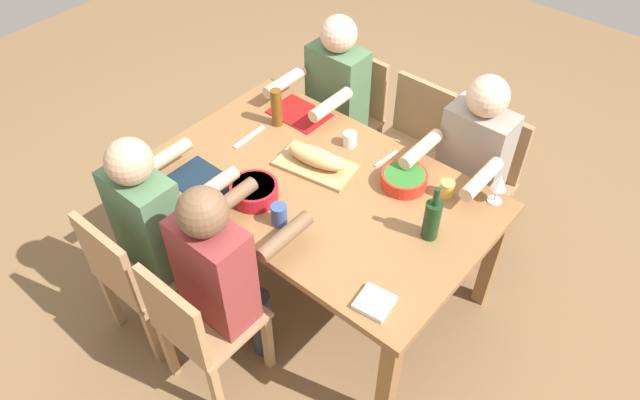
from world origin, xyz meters
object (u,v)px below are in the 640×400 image
Objects in this scene: diner_near_right at (333,97)px; bread_loaf at (316,157)px; cutting_board at (316,165)px; wine_bottle at (432,219)px; chair_near_center at (411,142)px; diner_far_right at (155,220)px; wine_glass at (499,183)px; chair_far_center at (198,325)px; beer_bottle at (277,108)px; cup_near_center at (350,139)px; cup_near_left at (447,189)px; chair_near_left at (479,175)px; serving_bowl_salad at (254,191)px; chair_near_right at (351,112)px; serving_bowl_greens at (404,179)px; cup_far_center at (279,215)px; diner_near_left at (469,163)px; chair_far_right at (134,272)px; napkin_stack at (375,303)px; dining_table at (320,196)px; diner_far_center at (222,270)px.

bread_loaf is (-0.36, 0.58, 0.11)m from diner_near_right.
wine_bottle reaches higher than cutting_board.
chair_near_center is 1.59m from diner_far_right.
diner_near_right is 1.21m from wine_glass.
chair_far_center is 1.23m from beer_bottle.
cup_near_left is (-0.59, -0.00, 0.00)m from cup_near_center.
cup_near_left is at bearing 95.73° from chair_near_left.
chair_near_center is 1.18m from serving_bowl_salad.
chair_near_right is 1.02m from serving_bowl_greens.
serving_bowl_salad is 0.37m from cutting_board.
cup_far_center is at bearing 112.76° from chair_near_right.
chair_far_center and chair_near_center have the same top height.
wine_bottle is (-0.28, 0.20, 0.07)m from serving_bowl_greens.
chair_near_right reaches higher than cutting_board.
cutting_board is at bearing 180.00° from bread_loaf.
diner_near_left is at bearing -124.23° from serving_bowl_salad.
wine_glass reaches higher than bread_loaf.
chair_far_right is at bearing 74.73° from chair_near_center.
chair_far_right is 1.21m from napkin_stack.
cup_near_left is at bearing -146.83° from dining_table.
chair_near_right is (0.46, -1.69, 0.00)m from chair_far_center.
chair_near_right reaches higher than napkin_stack.
chair_far_right is 0.71× the size of diner_near_left.
diner_far_center reaches higher than chair_near_center.
chair_near_center is at bearing -97.47° from cutting_board.
serving_bowl_salad reaches higher than cutting_board.
cup_far_center is at bearing -145.06° from diner_far_right.
diner_near_left reaches higher than serving_bowl_greens.
diner_far_right reaches higher than serving_bowl_greens.
chair_far_center is 1.00× the size of chair_far_right.
cup_far_center is (0.44, 0.98, 0.10)m from diner_near_left.
cup_near_center is 1.03m from napkin_stack.
cutting_board is at bearing 23.05° from serving_bowl_greens.
dining_table is 1.98× the size of chair_far_center.
serving_bowl_salad is 2.98× the size of cup_near_center.
chair_near_right and bread_loaf have the same top height.
cup_far_center is at bearing -94.57° from diner_far_center.
wine_bottle reaches higher than bread_loaf.
diner_near_right reaches higher than cup_near_left.
serving_bowl_salad is (0.64, 0.94, 0.09)m from diner_near_left.
chair_near_left is 7.89× the size of cup_far_center.
chair_near_left is at bearing -126.44° from bread_loaf.
cup_near_left is 0.75m from napkin_stack.
beer_bottle is (0.49, -0.22, 0.19)m from dining_table.
napkin_stack is (-0.17, 1.25, 0.27)m from chair_near_left.
beer_bottle is at bearing 51.77° from chair_near_center.
chair_far_right is at bearing 54.90° from serving_bowl_greens.
diner_near_right is 5.21× the size of serving_bowl_salad.
serving_bowl_greens is 0.78× the size of wine_bottle.
cutting_board is 0.25m from cup_near_center.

